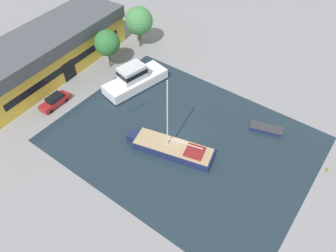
# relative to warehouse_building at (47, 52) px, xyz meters

# --- Properties ---
(ground_plane) EXTENTS (440.00, 440.00, 0.00)m
(ground_plane) POSITION_rel_warehouse_building_xyz_m (0.17, -26.59, -3.36)
(ground_plane) COLOR gray
(water_canal) EXTENTS (25.07, 33.04, 0.01)m
(water_canal) POSITION_rel_warehouse_building_xyz_m (0.17, -26.59, -3.35)
(water_canal) COLOR #1E2D38
(water_canal) RESTS_ON ground
(warehouse_building) EXTENTS (29.54, 11.07, 6.63)m
(warehouse_building) POSITION_rel_warehouse_building_xyz_m (0.00, 0.00, 0.00)
(warehouse_building) COLOR gold
(warehouse_building) RESTS_ON ground
(quay_tree_near_building) EXTENTS (4.17, 4.17, 6.57)m
(quay_tree_near_building) POSITION_rel_warehouse_building_xyz_m (6.56, -7.25, 1.12)
(quay_tree_near_building) COLOR brown
(quay_tree_near_building) RESTS_ON ground
(quay_tree_by_water) EXTENTS (4.85, 4.85, 7.36)m
(quay_tree_by_water) POSITION_rel_warehouse_building_xyz_m (14.48, -7.23, 1.57)
(quay_tree_by_water) COLOR brown
(quay_tree_by_water) RESTS_ON ground
(parked_car) EXTENTS (4.78, 1.87, 1.61)m
(parked_car) POSITION_rel_warehouse_building_xyz_m (-5.46, -7.55, -2.54)
(parked_car) COLOR maroon
(parked_car) RESTS_ON ground
(sailboat_moored) EXTENTS (5.50, 11.79, 11.36)m
(sailboat_moored) POSITION_rel_warehouse_building_xyz_m (-2.48, -26.70, -2.68)
(sailboat_moored) COLOR #19234C
(sailboat_moored) RESTS_ON water_canal
(motor_cruiser) EXTENTS (10.92, 5.76, 3.97)m
(motor_cruiser) POSITION_rel_warehouse_building_xyz_m (4.84, -14.20, -1.93)
(motor_cruiser) COLOR white
(motor_cruiser) RESTS_ON water_canal
(small_dinghy) EXTENTS (2.73, 4.64, 0.63)m
(small_dinghy) POSITION_rel_warehouse_building_xyz_m (8.26, -34.84, -3.03)
(small_dinghy) COLOR #19234C
(small_dinghy) RESTS_ON water_canal
(mooring_bollard) EXTENTS (0.22, 0.22, 0.67)m
(mooring_bollard) POSITION_rel_warehouse_building_xyz_m (6.26, -43.82, -3.00)
(mooring_bollard) COLOR olive
(mooring_bollard) RESTS_ON ground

